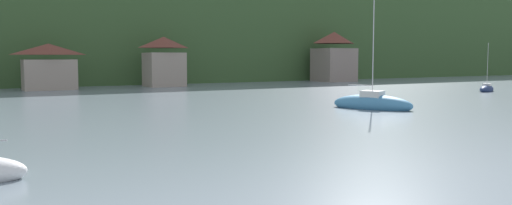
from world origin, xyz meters
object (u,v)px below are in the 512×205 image
Objects in this scene: shore_building_eastcentral at (334,57)px; sailboat_far_9 at (487,89)px; sailboat_far_5 at (372,104)px; shore_building_westcentral at (49,67)px; shore_building_central at (164,62)px.

sailboat_far_9 is at bearing -91.53° from shore_building_eastcentral.
sailboat_far_5 is 1.66× the size of sailboat_far_9.
shore_building_westcentral is 0.94× the size of shore_building_central.
shore_building_westcentral is 57.44m from sailboat_far_9.
sailboat_far_9 is at bearing -45.14° from shore_building_central.
sailboat_far_5 reaches higher than sailboat_far_9.
shore_building_eastcentral is at bearing 63.66° from sailboat_far_9.
sailboat_far_5 reaches higher than shore_building_eastcentral.
shore_building_westcentral is at bearing -179.08° from sailboat_far_5.
sailboat_far_9 is at bearing 84.95° from sailboat_far_5.
sailboat_far_5 is at bearing 174.51° from sailboat_far_9.
shore_building_eastcentral is at bearing 1.05° from shore_building_central.
sailboat_far_9 is at bearing -33.37° from shore_building_westcentral.
sailboat_far_9 is (28.31, 9.93, -0.15)m from sailboat_far_5.
shore_building_central is 45.00m from sailboat_far_9.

